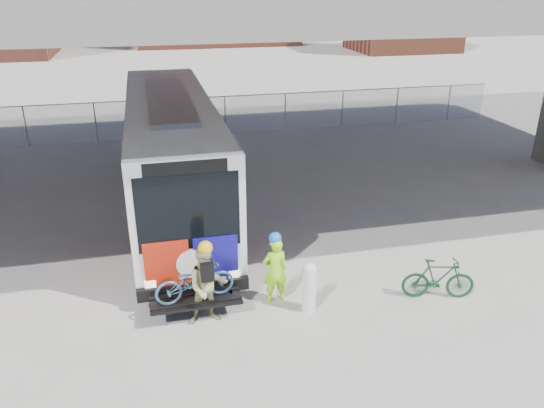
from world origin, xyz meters
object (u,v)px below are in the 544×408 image
object	(u,v)px
cyclist_hivis	(275,269)
bike_parked	(438,279)
bollard	(309,286)
cyclist_tan	(207,285)
bus	(172,144)

from	to	relation	value
cyclist_hivis	bike_parked	bearing A→B (deg)	162.73
bollard	cyclist_hivis	world-z (taller)	cyclist_hivis
bollard	cyclist_tan	size ratio (longest dim) A/B	0.62
bike_parked	cyclist_hivis	bearing A→B (deg)	93.71
cyclist_hivis	cyclist_tan	size ratio (longest dim) A/B	0.91
cyclist_tan	bollard	bearing A→B (deg)	-5.08
bollard	cyclist_hivis	distance (m)	0.88
bollard	cyclist_tan	bearing A→B (deg)	177.00
cyclist_tan	cyclist_hivis	bearing A→B (deg)	13.20
bus	bike_parked	xyz separation A→B (m)	(5.63, -7.09, -1.60)
bollard	cyclist_tan	world-z (taller)	cyclist_tan
bike_parked	bollard	bearing A→B (deg)	101.39
cyclist_hivis	bus	bearing A→B (deg)	-79.35
cyclist_tan	bike_parked	world-z (taller)	cyclist_tan
bus	cyclist_tan	world-z (taller)	bus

